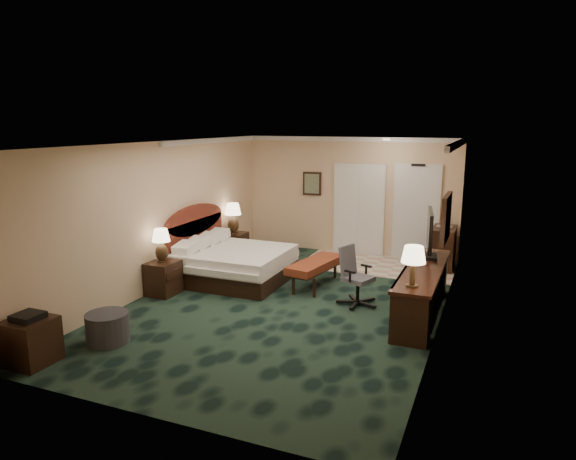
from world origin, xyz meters
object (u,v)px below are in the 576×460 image
at_px(lamp_near, 161,245).
at_px(lamp_far, 233,218).
at_px(ottoman, 108,328).
at_px(tv, 430,234).
at_px(side_table, 31,341).
at_px(desk_chair, 358,276).
at_px(nightstand_far, 235,245).
at_px(desk, 422,291).
at_px(minibar, 443,248).
at_px(bed_bench, 315,273).
at_px(nightstand_near, 163,278).
at_px(bed, 236,265).

distance_m(lamp_near, lamp_far, 2.72).
bearing_deg(ottoman, tv, 41.06).
xyz_separation_m(side_table, desk_chair, (3.32, 3.68, 0.20)).
relative_size(nightstand_far, desk_chair, 0.57).
relative_size(desk, desk_chair, 2.71).
xyz_separation_m(ottoman, desk, (3.93, 2.75, 0.18)).
relative_size(lamp_far, minibar, 0.78).
bearing_deg(bed_bench, tv, 7.89).
distance_m(nightstand_near, tv, 4.72).
xyz_separation_m(lamp_near, desk_chair, (3.37, 0.78, -0.40)).
bearing_deg(ottoman, side_table, -117.69).
distance_m(lamp_near, side_table, 2.96).
height_order(nightstand_near, minibar, minibar).
relative_size(bed, nightstand_far, 3.46).
bearing_deg(bed, nightstand_far, 118.14).
xyz_separation_m(bed, lamp_far, (-0.86, 1.52, 0.60)).
bearing_deg(lamp_near, desk_chair, 13.06).
xyz_separation_m(lamp_far, bed_bench, (2.41, -1.25, -0.66)).
distance_m(desk, tv, 1.04).
relative_size(tv, desk_chair, 1.05).
bearing_deg(side_table, bed_bench, 62.05).
height_order(nightstand_far, tv, tv).
distance_m(nightstand_far, desk_chair, 3.92).
relative_size(nightstand_near, bed_bench, 0.42).
xyz_separation_m(side_table, desk, (4.39, 3.62, 0.09)).
distance_m(bed, minibar, 4.37).
relative_size(bed, side_table, 3.29).
height_order(lamp_near, side_table, lamp_near).
xyz_separation_m(desk, tv, (-0.01, 0.67, 0.79)).
relative_size(ottoman, tv, 0.57).
relative_size(nightstand_near, ottoman, 1.01).
bearing_deg(desk, bed_bench, 160.01).
distance_m(bed_bench, ottoman, 3.96).
relative_size(lamp_near, bed_bench, 0.42).
height_order(nightstand_near, side_table, nightstand_near).
distance_m(bed, tv, 3.71).
bearing_deg(desk, side_table, -140.46).
distance_m(ottoman, desk_chair, 4.01).
height_order(nightstand_near, bed_bench, nightstand_near).
distance_m(lamp_near, desk, 4.53).
relative_size(bed_bench, ottoman, 2.42).
bearing_deg(side_table, lamp_near, 91.04).
bearing_deg(desk_chair, bed, -169.51).
distance_m(bed, nightstand_far, 1.76).
height_order(nightstand_near, ottoman, nightstand_near).
relative_size(ottoman, desk_chair, 0.60).
xyz_separation_m(nightstand_near, side_table, (0.04, -2.89, -0.00)).
height_order(nightstand_near, tv, tv).
distance_m(lamp_far, desk_chair, 3.94).
height_order(ottoman, desk, desk).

